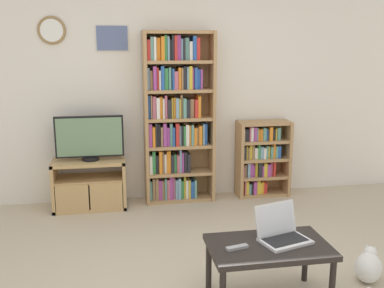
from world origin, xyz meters
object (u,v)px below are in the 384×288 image
Objects in this scene: tv_stand at (90,184)px; television at (90,138)px; coffee_table at (269,251)px; cat at (368,267)px; laptop at (281,231)px; bookshelf_tall at (176,118)px; bookshelf_short at (260,158)px; remote_near_laptop at (237,247)px.

television is at bearing -1.76° from tv_stand.
coffee_table is 0.92m from cat.
laptop is at bearing 28.81° from coffee_table.
bookshelf_short is (1.03, 0.00, -0.52)m from bookshelf_tall.
laptop reaches higher than coffee_table.
tv_stand is 1.08× the size of television.
bookshelf_tall reaches higher than bookshelf_short.
television is 0.81× the size of bookshelf_short.
television is 1.83× the size of laptop.
bookshelf_short is at bearing 73.16° from coffee_table.
remote_near_laptop is at bearing -112.02° from bookshelf_short.
bookshelf_tall is at bearing 5.67° from tv_stand.
cat is (1.11, 0.15, -0.33)m from remote_near_laptop.
bookshelf_tall reaches higher than coffee_table.
tv_stand reaches higher than coffee_table.
bookshelf_short reaches higher than tv_stand.
coffee_table is (1.34, -2.15, 0.11)m from tv_stand.
laptop reaches higher than tv_stand.
laptop is 0.37m from remote_near_laptop.
coffee_table is at bearing -106.84° from bookshelf_short.
laptop is 2.43× the size of remote_near_laptop.
cat is (2.19, -2.02, -0.68)m from television.
television is at bearing 173.62° from cat.
bookshelf_short is 1.08× the size of coffee_table.
cat is (0.87, 0.13, -0.26)m from coffee_table.
tv_stand is 1.22m from bookshelf_tall.
television is 0.87× the size of coffee_table.
remote_near_laptop is (1.10, -2.18, 0.17)m from tv_stand.
television reaches higher than tv_stand.
coffee_table is at bearing -167.75° from laptop.
tv_stand is at bearing 173.92° from cat.
tv_stand is at bearing -166.26° from remote_near_laptop.
bookshelf_short is at bearing 2.90° from tv_stand.
remote_near_laptop is at bearing -173.30° from coffee_table.
television reaches higher than cat.
coffee_table is 1.78× the size of cat.
bookshelf_tall is at bearing 98.87° from coffee_table.
bookshelf_tall is 1.16m from bookshelf_short.
television is 4.46× the size of remote_near_laptop.
remote_near_laptop is 0.35× the size of cat.
tv_stand is 0.94× the size of coffee_table.
bookshelf_tall is 4.85× the size of laptop.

